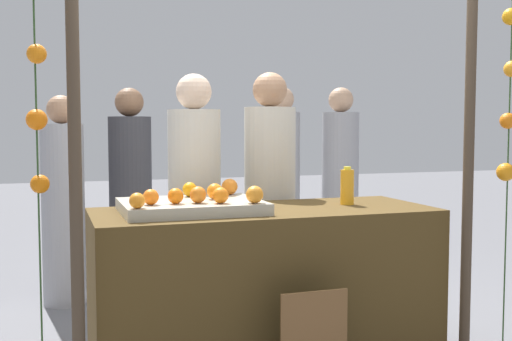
{
  "coord_description": "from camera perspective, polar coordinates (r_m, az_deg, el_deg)",
  "views": [
    {
      "loc": [
        -1.12,
        -3.19,
        1.32
      ],
      "look_at": [
        0.0,
        0.15,
        1.06
      ],
      "focal_mm": 43.93,
      "sensor_mm": 36.0,
      "label": 1
    }
  ],
  "objects": [
    {
      "name": "stall_counter",
      "position": [
        3.49,
        0.8,
        -10.56
      ],
      "size": [
        1.85,
        0.73,
        0.86
      ],
      "primitive_type": "cube",
      "color": "#4C3819",
      "rests_on": "ground_plane"
    },
    {
      "name": "orange_3",
      "position": [
        3.48,
        -6.06,
        -1.73
      ],
      "size": [
        0.08,
        0.08,
        0.08
      ],
      "primitive_type": "sphere",
      "color": "orange",
      "rests_on": "orange_tray"
    },
    {
      "name": "canopy_post_right",
      "position": [
        3.51,
        18.75,
        -0.69
      ],
      "size": [
        0.06,
        0.06,
        2.07
      ],
      "primitive_type": "cylinder",
      "color": "#473828",
      "rests_on": "ground_plane"
    },
    {
      "name": "orange_8",
      "position": [
        3.19,
        -5.3,
        -2.21
      ],
      "size": [
        0.09,
        0.09,
        0.09
      ],
      "primitive_type": "sphere",
      "color": "orange",
      "rests_on": "orange_tray"
    },
    {
      "name": "juice_bottle",
      "position": [
        3.63,
        8.3,
        -1.46
      ],
      "size": [
        0.08,
        0.08,
        0.22
      ],
      "color": "orange",
      "rests_on": "stall_counter"
    },
    {
      "name": "crowd_person_1",
      "position": [
        5.58,
        2.3,
        -1.49
      ],
      "size": [
        0.33,
        0.33,
        1.66
      ],
      "color": "#99999E",
      "rests_on": "ground_plane"
    },
    {
      "name": "crowd_person_2",
      "position": [
        5.74,
        7.67,
        -1.36
      ],
      "size": [
        0.33,
        0.33,
        1.66
      ],
      "color": "#99999E",
      "rests_on": "ground_plane"
    },
    {
      "name": "crowd_person_3",
      "position": [
        4.8,
        -17.14,
        -3.26
      ],
      "size": [
        0.31,
        0.31,
        1.54
      ],
      "color": "#99999E",
      "rests_on": "ground_plane"
    },
    {
      "name": "orange_2",
      "position": [
        3.17,
        -0.12,
        -2.2
      ],
      "size": [
        0.09,
        0.09,
        0.09
      ],
      "primitive_type": "sphere",
      "color": "orange",
      "rests_on": "orange_tray"
    },
    {
      "name": "orange_5",
      "position": [
        3.17,
        -7.34,
        -2.32
      ],
      "size": [
        0.08,
        0.08,
        0.08
      ],
      "primitive_type": "sphere",
      "color": "orange",
      "rests_on": "orange_tray"
    },
    {
      "name": "orange_1",
      "position": [
        3.34,
        -3.76,
        -1.91
      ],
      "size": [
        0.09,
        0.09,
        0.09
      ],
      "primitive_type": "sphere",
      "color": "orange",
      "rests_on": "orange_tray"
    },
    {
      "name": "orange_tray",
      "position": [
        3.31,
        -5.92,
        -3.26
      ],
      "size": [
        0.72,
        0.56,
        0.06
      ],
      "primitive_type": "cube",
      "color": "#B2AD99",
      "rests_on": "stall_counter"
    },
    {
      "name": "orange_0",
      "position": [
        3.57,
        -2.42,
        -1.48
      ],
      "size": [
        0.09,
        0.09,
        0.09
      ],
      "primitive_type": "sphere",
      "color": "orange",
      "rests_on": "orange_tray"
    },
    {
      "name": "vendor_right",
      "position": [
        4.09,
        1.26,
        -3.54
      ],
      "size": [
        0.33,
        0.33,
        1.66
      ],
      "color": "beige",
      "rests_on": "ground_plane"
    },
    {
      "name": "garland_strand_left",
      "position": [
        2.8,
        -19.41,
        7.75
      ],
      "size": [
        0.1,
        0.11,
        1.99
      ],
      "color": "#2D4C23",
      "rests_on": "ground_plane"
    },
    {
      "name": "canopy_post_left",
      "position": [
        2.8,
        -16.1,
        -1.81
      ],
      "size": [
        0.06,
        0.06,
        2.07
      ],
      "primitive_type": "cylinder",
      "color": "#473828",
      "rests_on": "ground_plane"
    },
    {
      "name": "garland_strand_right",
      "position": [
        3.6,
        22.03,
        5.67
      ],
      "size": [
        0.1,
        0.1,
        1.99
      ],
      "color": "#2D4C23",
      "rests_on": "ground_plane"
    },
    {
      "name": "vendor_left",
      "position": [
        3.94,
        -5.6,
        -4.0
      ],
      "size": [
        0.33,
        0.33,
        1.64
      ],
      "color": "beige",
      "rests_on": "ground_plane"
    },
    {
      "name": "orange_4",
      "position": [
        3.17,
        -3.25,
        -2.28
      ],
      "size": [
        0.08,
        0.08,
        0.08
      ],
      "primitive_type": "sphere",
      "color": "orange",
      "rests_on": "orange_tray"
    },
    {
      "name": "crowd_person_0",
      "position": [
        4.84,
        -11.34,
        -2.76
      ],
      "size": [
        0.32,
        0.32,
        1.6
      ],
      "color": "#333338",
      "rests_on": "ground_plane"
    },
    {
      "name": "orange_7",
      "position": [
        3.15,
        -9.55,
        -2.4
      ],
      "size": [
        0.08,
        0.08,
        0.08
      ],
      "primitive_type": "sphere",
      "color": "orange",
      "rests_on": "orange_tray"
    },
    {
      "name": "orange_6",
      "position": [
        3.02,
        -10.77,
        -2.71
      ],
      "size": [
        0.08,
        0.08,
        0.08
      ],
      "primitive_type": "sphere",
      "color": "orange",
      "rests_on": "orange_tray"
    }
  ]
}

